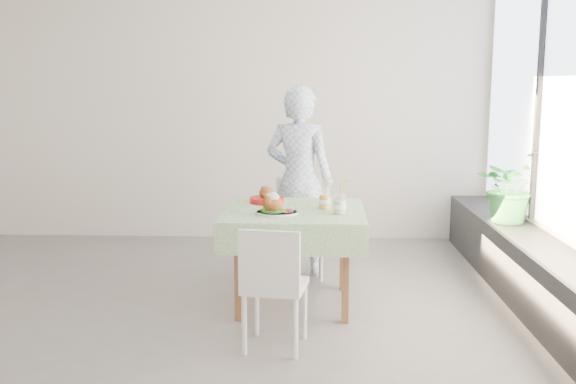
{
  "coord_description": "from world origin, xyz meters",
  "views": [
    {
      "loc": [
        1.1,
        -4.46,
        1.66
      ],
      "look_at": [
        0.92,
        0.34,
        0.87
      ],
      "focal_mm": 40.0,
      "sensor_mm": 36.0,
      "label": 1
    }
  ],
  "objects_px": {
    "cafe_table": "(294,246)",
    "chair_far": "(299,246)",
    "chair_near": "(275,310)",
    "diner": "(299,181)",
    "main_dish": "(275,207)",
    "potted_plant": "(509,186)",
    "juice_cup_orange": "(325,200)"
  },
  "relations": [
    {
      "from": "cafe_table",
      "to": "chair_far",
      "type": "distance_m",
      "value": 0.78
    },
    {
      "from": "chair_near",
      "to": "diner",
      "type": "xyz_separation_m",
      "value": [
        0.12,
        1.69,
        0.59
      ]
    },
    {
      "from": "main_dish",
      "to": "potted_plant",
      "type": "height_order",
      "value": "potted_plant"
    },
    {
      "from": "chair_far",
      "to": "potted_plant",
      "type": "height_order",
      "value": "potted_plant"
    },
    {
      "from": "chair_near",
      "to": "main_dish",
      "type": "distance_m",
      "value": 0.86
    },
    {
      "from": "chair_far",
      "to": "diner",
      "type": "bearing_deg",
      "value": 93.13
    },
    {
      "from": "diner",
      "to": "juice_cup_orange",
      "type": "height_order",
      "value": "diner"
    },
    {
      "from": "main_dish",
      "to": "potted_plant",
      "type": "distance_m",
      "value": 2.17
    },
    {
      "from": "diner",
      "to": "juice_cup_orange",
      "type": "xyz_separation_m",
      "value": [
        0.21,
        -0.79,
        -0.03
      ]
    },
    {
      "from": "chair_far",
      "to": "potted_plant",
      "type": "xyz_separation_m",
      "value": [
        1.8,
        -0.02,
        0.55
      ]
    },
    {
      "from": "diner",
      "to": "chair_far",
      "type": "bearing_deg",
      "value": 110.89
    },
    {
      "from": "chair_far",
      "to": "potted_plant",
      "type": "distance_m",
      "value": 1.88
    },
    {
      "from": "chair_far",
      "to": "juice_cup_orange",
      "type": "height_order",
      "value": "juice_cup_orange"
    },
    {
      "from": "chair_far",
      "to": "main_dish",
      "type": "xyz_separation_m",
      "value": [
        -0.16,
        -0.94,
        0.53
      ]
    },
    {
      "from": "juice_cup_orange",
      "to": "potted_plant",
      "type": "height_order",
      "value": "potted_plant"
    },
    {
      "from": "cafe_table",
      "to": "main_dish",
      "type": "xyz_separation_m",
      "value": [
        -0.14,
        -0.19,
        0.33
      ]
    },
    {
      "from": "cafe_table",
      "to": "juice_cup_orange",
      "type": "height_order",
      "value": "juice_cup_orange"
    },
    {
      "from": "cafe_table",
      "to": "potted_plant",
      "type": "distance_m",
      "value": 2.0
    },
    {
      "from": "juice_cup_orange",
      "to": "main_dish",
      "type": "bearing_deg",
      "value": -147.7
    },
    {
      "from": "cafe_table",
      "to": "main_dish",
      "type": "distance_m",
      "value": 0.41
    },
    {
      "from": "cafe_table",
      "to": "juice_cup_orange",
      "type": "bearing_deg",
      "value": 11.82
    },
    {
      "from": "cafe_table",
      "to": "chair_far",
      "type": "relative_size",
      "value": 1.24
    },
    {
      "from": "chair_near",
      "to": "cafe_table",
      "type": "bearing_deg",
      "value": 83.26
    },
    {
      "from": "main_dish",
      "to": "potted_plant",
      "type": "xyz_separation_m",
      "value": [
        1.96,
        0.92,
        0.02
      ]
    },
    {
      "from": "chair_near",
      "to": "potted_plant",
      "type": "height_order",
      "value": "potted_plant"
    },
    {
      "from": "juice_cup_orange",
      "to": "potted_plant",
      "type": "xyz_separation_m",
      "value": [
        1.59,
        0.69,
        0.01
      ]
    },
    {
      "from": "chair_near",
      "to": "potted_plant",
      "type": "xyz_separation_m",
      "value": [
        1.92,
        1.58,
        0.57
      ]
    },
    {
      "from": "chair_far",
      "to": "juice_cup_orange",
      "type": "xyz_separation_m",
      "value": [
        0.21,
        -0.71,
        0.54
      ]
    },
    {
      "from": "diner",
      "to": "main_dish",
      "type": "distance_m",
      "value": 1.04
    },
    {
      "from": "cafe_table",
      "to": "chair_near",
      "type": "xyz_separation_m",
      "value": [
        -0.1,
        -0.85,
        -0.21
      ]
    },
    {
      "from": "diner",
      "to": "main_dish",
      "type": "height_order",
      "value": "diner"
    },
    {
      "from": "chair_near",
      "to": "main_dish",
      "type": "height_order",
      "value": "main_dish"
    }
  ]
}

